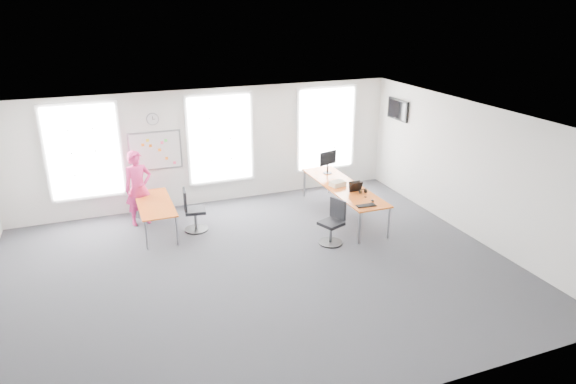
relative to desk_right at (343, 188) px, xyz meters
name	(u,v)px	position (x,y,z in m)	size (l,w,h in m)	color
floor	(259,270)	(-2.81, -1.89, -0.73)	(10.00, 10.00, 0.00)	#2B2B31
ceiling	(255,123)	(-2.81, -1.89, 2.27)	(10.00, 10.00, 0.00)	white
wall_back	(209,147)	(-2.81, 2.11, 0.77)	(10.00, 10.00, 0.00)	white
wall_front	(359,314)	(-2.81, -5.89, 0.77)	(10.00, 10.00, 0.00)	white
wall_right	(471,170)	(2.19, -1.89, 0.77)	(10.00, 10.00, 0.00)	white
window_left	(84,152)	(-5.81, 2.08, 0.97)	(1.60, 0.06, 2.20)	silver
window_mid	(220,139)	(-2.51, 2.08, 0.97)	(1.60, 0.06, 2.20)	silver
window_right	(326,129)	(0.49, 2.08, 0.97)	(1.60, 0.06, 2.20)	silver
desk_right	(343,188)	(0.00, 0.00, 0.00)	(0.86, 3.22, 0.78)	orange
desk_left	(155,205)	(-4.44, 0.75, -0.09)	(0.77, 1.92, 0.70)	orange
chair_right	(333,224)	(-0.90, -1.29, -0.30)	(0.58, 0.58, 1.00)	black
chair_left	(193,213)	(-3.64, 0.46, -0.28)	(0.55, 0.55, 1.02)	black
person	(138,188)	(-4.72, 1.32, 0.17)	(0.66, 0.43, 1.80)	#CE2869
whiteboard	(156,151)	(-4.16, 2.08, 0.82)	(1.20, 0.03, 0.90)	silver
wall_clock	(152,119)	(-4.16, 2.08, 1.62)	(0.30, 0.30, 0.04)	gray
tv	(398,110)	(2.14, 1.11, 1.57)	(0.06, 0.90, 0.55)	black
keyboard	(366,206)	(-0.12, -1.36, 0.06)	(0.44, 0.16, 0.02)	black
mouse	(372,201)	(0.15, -1.16, 0.07)	(0.07, 0.11, 0.04)	black
lens_cap	(365,197)	(0.13, -0.87, 0.05)	(0.07, 0.07, 0.01)	black
headphones	(363,191)	(0.19, -0.62, 0.10)	(0.18, 0.10, 0.11)	black
laptop_sleeve	(355,187)	(0.09, -0.45, 0.17)	(0.30, 0.16, 0.25)	black
paper_stack	(338,184)	(-0.13, 0.05, 0.11)	(0.35, 0.26, 0.12)	beige
monitor	(328,160)	(0.06, 1.00, 0.41)	(0.53, 0.22, 0.60)	black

